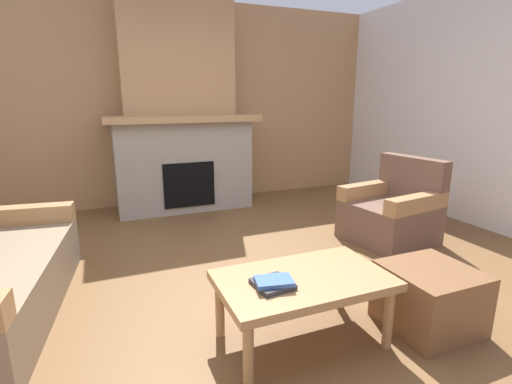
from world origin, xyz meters
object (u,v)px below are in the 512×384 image
object	(u,v)px
fireplace	(180,120)
coffee_table	(303,285)
ottoman	(429,298)
armchair	(392,212)

from	to	relation	value
fireplace	coffee_table	bearing A→B (deg)	-89.35
ottoman	fireplace	bearing A→B (deg)	104.28
armchair	coffee_table	world-z (taller)	armchair
fireplace	coffee_table	world-z (taller)	fireplace
armchair	ottoman	size ratio (longest dim) A/B	1.65
fireplace	coffee_table	size ratio (longest dim) A/B	2.70
coffee_table	fireplace	bearing A→B (deg)	90.65
fireplace	armchair	world-z (taller)	fireplace
coffee_table	armchair	bearing A→B (deg)	34.24
armchair	ottoman	world-z (taller)	armchair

